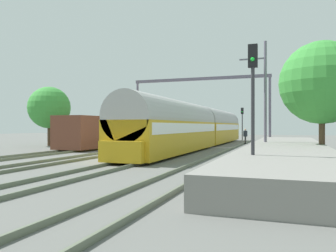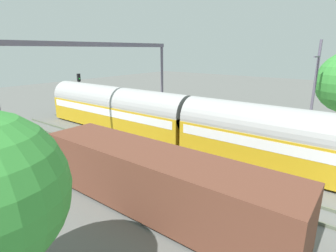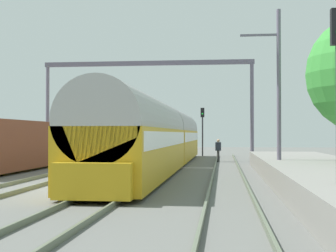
% 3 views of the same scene
% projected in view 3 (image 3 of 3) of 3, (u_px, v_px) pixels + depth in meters
% --- Properties ---
extents(ground, '(120.00, 120.00, 0.00)m').
position_uv_depth(ground, '(69.00, 189.00, 18.98)').
color(ground, '#61625F').
extents(track_west, '(1.52, 60.00, 0.16)m').
position_uv_depth(track_west, '(19.00, 186.00, 19.21)').
color(track_west, '#5C6552').
rests_on(track_west, ground).
extents(track_east, '(1.52, 60.00, 0.16)m').
position_uv_depth(track_east, '(121.00, 187.00, 18.76)').
color(track_east, '#5C6552').
rests_on(track_east, ground).
extents(track_far_east, '(1.52, 60.00, 0.16)m').
position_uv_depth(track_far_east, '(229.00, 189.00, 18.30)').
color(track_far_east, '#5C6552').
rests_on(track_far_east, ground).
extents(platform, '(4.40, 28.00, 0.90)m').
position_uv_depth(platform, '(323.00, 175.00, 19.87)').
color(platform, gray).
rests_on(platform, ground).
extents(passenger_train, '(2.93, 32.85, 3.82)m').
position_uv_depth(passenger_train, '(161.00, 136.00, 30.88)').
color(passenger_train, gold).
rests_on(passenger_train, ground).
extents(freight_car, '(2.80, 13.00, 2.70)m').
position_uv_depth(freight_car, '(13.00, 145.00, 28.31)').
color(freight_car, brown).
rests_on(freight_car, ground).
extents(person_crossing, '(0.43, 0.30, 1.73)m').
position_uv_depth(person_crossing, '(218.00, 148.00, 36.95)').
color(person_crossing, '#2D2D2D').
rests_on(person_crossing, ground).
extents(railway_signal_far, '(0.36, 0.30, 4.61)m').
position_uv_depth(railway_signal_far, '(202.00, 125.00, 47.02)').
color(railway_signal_far, '#2D2D33').
rests_on(railway_signal_far, ground).
extents(catenary_gantry, '(16.66, 0.28, 7.86)m').
position_uv_depth(catenary_gantry, '(147.00, 86.00, 38.64)').
color(catenary_gantry, slate).
rests_on(catenary_gantry, ground).
extents(catenary_pole_east_mid, '(1.90, 0.20, 8.00)m').
position_uv_depth(catenary_pole_east_mid, '(278.00, 91.00, 23.12)').
color(catenary_pole_east_mid, slate).
rests_on(catenary_pole_east_mid, ground).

